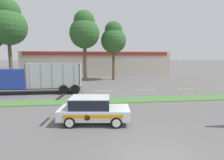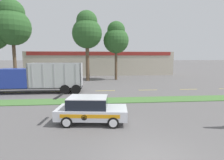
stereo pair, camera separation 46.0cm
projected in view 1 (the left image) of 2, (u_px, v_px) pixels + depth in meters
The scene contains 14 objects.
ground_plane at pixel (156, 160), 6.96m from camera, with size 600.00×600.00×0.00m, color #5B5959.
grass_verge at pixel (118, 100), 16.63m from camera, with size 120.00×2.20×0.06m, color #477538.
centre_line_2 at pixel (11, 93), 20.26m from camera, with size 2.40×0.14×0.01m, color yellow.
centre_line_3 at pixel (59, 92), 20.90m from camera, with size 2.40×0.14×0.01m, color yellow.
centre_line_4 at pixel (104, 91), 21.55m from camera, with size 2.40×0.14×0.01m, color yellow.
centre_line_5 at pixel (146, 90), 22.19m from camera, with size 2.40×0.14×0.01m, color yellow.
centre_line_6 at pixel (186, 89), 22.83m from camera, with size 2.40×0.14×0.01m, color yellow.
centre_line_7 at pixel (224, 88), 23.47m from camera, with size 2.40×0.14×0.01m, color yellow.
dump_truck_lead at pixel (22, 80), 19.76m from camera, with size 11.77×2.58×3.46m.
rally_car at pixel (93, 109), 10.88m from camera, with size 4.53×2.40×1.67m.
store_building_backdrop at pixel (97, 63), 45.06m from camera, with size 33.80×12.10×5.44m.
tree_behind_left at pixel (84, 31), 29.93m from camera, with size 5.14×5.14×12.08m.
tree_behind_centre at pixel (8, 23), 31.24m from camera, with size 6.57×6.57×14.53m.
tree_behind_right at pixel (114, 38), 31.54m from camera, with size 4.58×4.58×10.57m.
Camera 1 is at (-2.52, -6.25, 4.03)m, focal length 28.00 mm.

